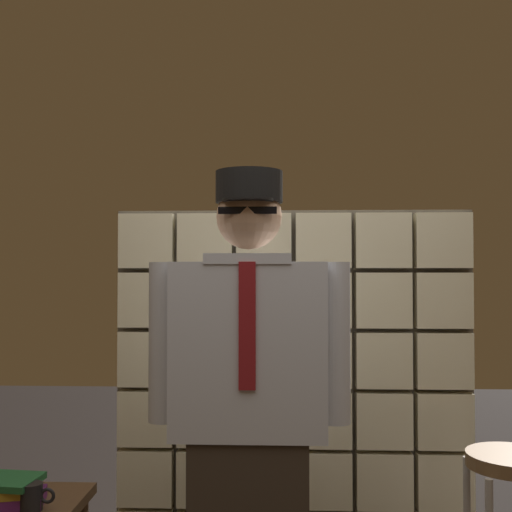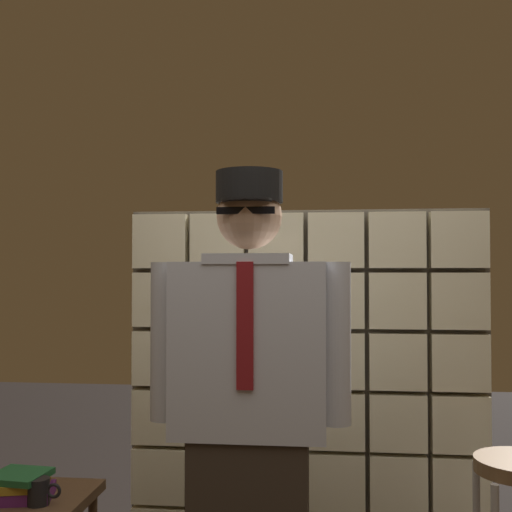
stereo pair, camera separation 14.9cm
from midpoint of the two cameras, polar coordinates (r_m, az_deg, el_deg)
name	(u,v)px [view 1 (the left image)]	position (r m, az deg, el deg)	size (l,w,h in m)	color
glass_block_wall	(294,389)	(3.12, 2.03, -11.94)	(1.74, 0.10, 1.74)	beige
standing_person	(249,415)	(2.25, -2.60, -14.21)	(0.70, 0.29, 1.77)	#382D23
book_stack	(10,492)	(2.61, -23.04, -19.11)	(0.27, 0.22, 0.10)	#591E66
coffee_mug	(32,497)	(2.54, -21.31, -19.67)	(0.13, 0.08, 0.09)	black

